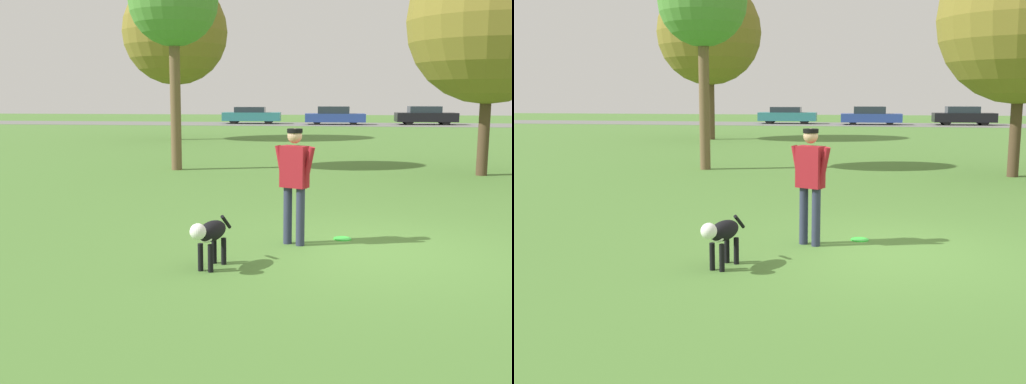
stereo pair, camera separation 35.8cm
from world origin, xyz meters
TOP-DOWN VIEW (x-y plane):
  - ground_plane at (0.00, 0.00)m, footprint 120.00×120.00m
  - far_road_strip at (0.00, 37.77)m, footprint 120.00×6.00m
  - person at (-1.14, 0.26)m, footprint 0.64×0.37m
  - dog at (-2.13, -1.15)m, footprint 0.44×1.02m
  - frisbee at (-0.40, 0.68)m, footprint 0.28×0.28m
  - tree_near_left at (-5.20, 8.97)m, footprint 2.61×2.61m
  - tree_far_left at (-8.29, 21.01)m, footprint 5.16×5.16m
  - tree_near_right at (3.60, 8.77)m, footprint 4.45×4.45m
  - parked_car_teal at (-6.79, 38.15)m, footprint 4.54×1.79m
  - parked_car_blue at (-0.34, 37.55)m, footprint 4.55×1.76m
  - parked_car_black at (6.48, 38.16)m, footprint 4.57×1.93m

SIDE VIEW (x-z plane):
  - ground_plane at x=0.00m, z-range 0.00..0.00m
  - far_road_strip at x=0.00m, z-range 0.00..0.01m
  - frisbee at x=-0.40m, z-range 0.00..0.02m
  - dog at x=-2.13m, z-range 0.13..0.79m
  - parked_car_teal at x=-6.79m, z-range 0.01..1.31m
  - parked_car_blue at x=-0.34m, z-range -0.02..1.35m
  - parked_car_black at x=6.48m, z-range -0.01..1.38m
  - person at x=-1.14m, z-range 0.16..1.90m
  - tree_near_right at x=3.60m, z-range 0.98..7.41m
  - tree_near_left at x=-5.20m, z-range 1.75..7.97m
  - tree_far_left at x=-8.29m, z-range 1.34..9.22m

